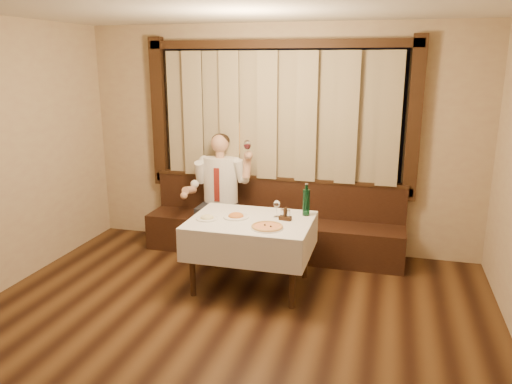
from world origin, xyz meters
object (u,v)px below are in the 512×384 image
(green_bottle, at_px, (306,202))
(dining_table, at_px, (251,229))
(cruet_caddy, at_px, (285,216))
(seated_man, at_px, (219,185))
(banquette, at_px, (273,229))
(pasta_cream, at_px, (207,216))
(pizza, at_px, (267,227))
(pasta_red, at_px, (236,214))

(green_bottle, bearing_deg, dining_table, -151.22)
(cruet_caddy, bearing_deg, seated_man, 149.88)
(banquette, height_order, pasta_cream, banquette)
(pasta_cream, distance_m, green_bottle, 1.06)
(pizza, xyz_separation_m, seated_man, (-0.91, 1.16, 0.08))
(pasta_red, height_order, seated_man, seated_man)
(cruet_caddy, bearing_deg, dining_table, -158.86)
(pasta_red, distance_m, cruet_caddy, 0.52)
(dining_table, height_order, pasta_cream, pasta_cream)
(pasta_red, relative_size, green_bottle, 0.76)
(dining_table, distance_m, green_bottle, 0.66)
(banquette, relative_size, green_bottle, 9.12)
(dining_table, xyz_separation_m, pasta_red, (-0.17, 0.01, 0.14))
(pasta_cream, height_order, cruet_caddy, cruet_caddy)
(pasta_red, xyz_separation_m, cruet_caddy, (0.52, 0.06, 0.01))
(dining_table, distance_m, pizza, 0.35)
(banquette, distance_m, cruet_caddy, 1.13)
(pizza, bearing_deg, green_bottle, 60.40)
(pizza, bearing_deg, banquette, 100.50)
(pasta_cream, bearing_deg, cruet_caddy, 13.16)
(pasta_red, xyz_separation_m, seated_man, (-0.51, 0.92, 0.06))
(banquette, distance_m, dining_table, 1.08)
(seated_man, bearing_deg, cruet_caddy, -39.93)
(banquette, bearing_deg, green_bottle, -54.10)
(pasta_red, height_order, cruet_caddy, cruet_caddy)
(banquette, distance_m, seated_man, 0.88)
(pasta_cream, xyz_separation_m, seated_man, (-0.24, 1.05, 0.07))
(pasta_cream, relative_size, green_bottle, 0.66)
(pasta_red, distance_m, green_bottle, 0.76)
(dining_table, bearing_deg, banquette, 90.00)
(cruet_caddy, height_order, seated_man, seated_man)
(seated_man, bearing_deg, pasta_cream, -77.31)
(pasta_cream, bearing_deg, banquette, 68.72)
(pasta_red, distance_m, pasta_cream, 0.30)
(dining_table, distance_m, cruet_caddy, 0.39)
(banquette, distance_m, pasta_cream, 1.31)
(pizza, xyz_separation_m, pasta_red, (-0.40, 0.25, 0.02))
(pizza, relative_size, pasta_cream, 1.42)
(banquette, height_order, pasta_red, banquette)
(green_bottle, relative_size, seated_man, 0.24)
(banquette, bearing_deg, dining_table, -90.00)
(banquette, relative_size, pasta_cream, 13.83)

